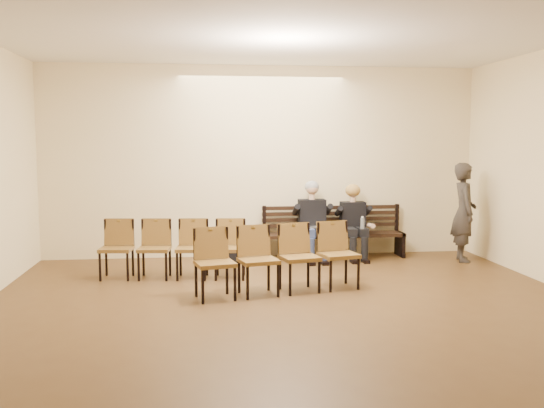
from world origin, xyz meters
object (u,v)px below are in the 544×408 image
(bench, at_px, (334,245))
(passerby, at_px, (464,205))
(water_bottle, at_px, (362,230))
(bag, at_px, (230,253))
(seated_man, at_px, (313,220))
(chair_row_back, at_px, (279,259))
(seated_woman, at_px, (354,224))
(chair_row_front, at_px, (173,249))
(laptop, at_px, (314,229))

(bench, bearing_deg, passerby, -15.15)
(water_bottle, relative_size, bag, 0.53)
(seated_man, bearing_deg, chair_row_back, -111.37)
(seated_woman, xyz_separation_m, chair_row_front, (-3.20, -1.25, -0.17))
(seated_woman, xyz_separation_m, chair_row_back, (-1.68, -2.36, -0.15))
(laptop, bearing_deg, bag, 170.18)
(bench, bearing_deg, seated_woman, -19.15)
(water_bottle, bearing_deg, laptop, 169.41)
(bench, xyz_separation_m, chair_row_back, (-1.34, -2.48, 0.26))
(seated_woman, distance_m, bag, 2.31)
(chair_row_back, bearing_deg, seated_man, 55.70)
(seated_man, bearing_deg, bench, 16.17)
(water_bottle, xyz_separation_m, chair_row_front, (-3.27, -0.95, -0.10))
(water_bottle, bearing_deg, seated_woman, 104.15)
(laptop, distance_m, passerby, 2.69)
(bag, bearing_deg, chair_row_back, -75.92)
(bag, bearing_deg, laptop, -2.46)
(laptop, xyz_separation_m, bag, (-1.49, 0.06, -0.41))
(seated_woman, relative_size, water_bottle, 5.63)
(laptop, distance_m, bag, 1.55)
(seated_woman, relative_size, bag, 2.99)
(chair_row_back, bearing_deg, water_bottle, 36.61)
(seated_man, relative_size, chair_row_back, 0.61)
(laptop, relative_size, chair_row_front, 0.15)
(seated_man, distance_m, chair_row_back, 2.55)
(water_bottle, xyz_separation_m, bag, (-2.33, 0.22, -0.41))
(chair_row_front, bearing_deg, chair_row_back, -30.31)
(seated_man, bearing_deg, passerby, -10.35)
(chair_row_front, bearing_deg, seated_man, 33.14)
(seated_man, relative_size, seated_woman, 1.13)
(laptop, height_order, chair_row_front, chair_row_front)
(seated_man, xyz_separation_m, bag, (-1.50, -0.08, -0.56))
(seated_woman, relative_size, laptop, 3.82)
(seated_woman, height_order, passerby, passerby)
(chair_row_front, bearing_deg, water_bottle, 22.19)
(passerby, relative_size, chair_row_front, 0.90)
(seated_man, distance_m, chair_row_front, 2.75)
(seated_man, height_order, laptop, seated_man)
(seated_man, bearing_deg, bag, -176.98)
(seated_woman, bearing_deg, bench, 160.85)
(seated_man, height_order, chair_row_back, seated_man)
(bag, xyz_separation_m, chair_row_back, (0.57, -2.28, 0.33))
(water_bottle, xyz_separation_m, passerby, (1.79, -0.18, 0.45))
(seated_man, height_order, bag, seated_man)
(laptop, xyz_separation_m, chair_row_back, (-0.92, -2.22, -0.09))
(seated_man, distance_m, bag, 1.60)
(bench, relative_size, seated_woman, 2.05)
(passerby, bearing_deg, chair_row_back, 129.37)
(bag, bearing_deg, passerby, -5.55)
(passerby, xyz_separation_m, chair_row_back, (-3.55, -1.88, -0.52))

